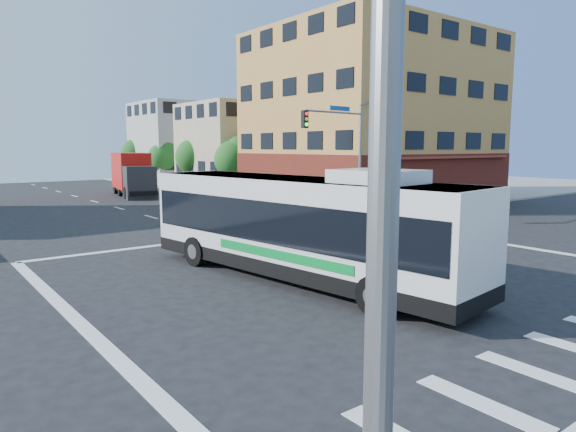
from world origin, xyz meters
TOP-DOWN VIEW (x-y plane):
  - ground at (0.00, 0.00)m, footprint 120.00×120.00m
  - sidewalk_ne at (35.00, 35.00)m, footprint 50.00×50.00m
  - corner_building_ne at (19.99, 18.48)m, footprint 18.10×15.44m
  - building_east_near at (16.98, 33.98)m, footprint 12.06×10.06m
  - building_east_far at (16.98, 47.98)m, footprint 12.06×10.06m
  - signal_mast_ne at (9.08, 10.62)m, footprint 7.91×1.13m
  - signal_mast_sw at (-9.08, -10.64)m, footprint 7.91×1.01m
  - street_tree_a at (11.90, 27.92)m, footprint 3.60×3.60m
  - street_tree_b at (11.90, 35.92)m, footprint 3.80×3.80m
  - street_tree_c at (11.90, 43.92)m, footprint 3.40×3.40m
  - street_tree_d at (11.90, 51.92)m, footprint 4.00×4.00m
  - transit_bus at (-2.25, 0.75)m, footprint 4.46×13.35m
  - box_truck at (4.46, 33.90)m, footprint 4.09×9.13m
  - parked_car at (7.20, 23.10)m, footprint 1.79×4.35m

SIDE VIEW (x-z plane):
  - ground at x=0.00m, z-range 0.00..0.00m
  - sidewalk_ne at x=35.00m, z-range 0.00..0.15m
  - parked_car at x=7.20m, z-range 0.00..1.48m
  - transit_bus at x=-2.25m, z-range -0.04..3.84m
  - box_truck at x=4.46m, z-range -0.06..3.91m
  - street_tree_c at x=11.90m, z-range 0.82..6.11m
  - street_tree_a at x=11.90m, z-range 0.83..6.35m
  - street_tree_b at x=11.90m, z-range 0.85..6.65m
  - street_tree_d at x=11.90m, z-range 0.87..6.90m
  - building_east_near at x=16.98m, z-range 0.01..9.01m
  - signal_mast_ne at x=9.08m, z-range 0.95..9.02m
  - signal_mast_sw at x=-9.08m, z-range 0.95..9.02m
  - building_east_far at x=16.98m, z-range 0.01..10.01m
  - corner_building_ne at x=19.99m, z-range -1.11..12.89m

